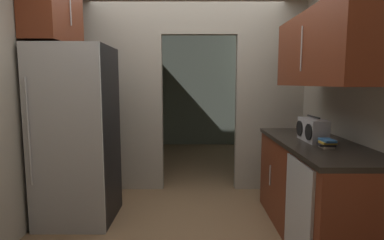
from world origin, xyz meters
TOP-DOWN VIEW (x-y plane):
  - ground at (0.00, 0.00)m, footprint 20.00×20.00m
  - kitchen_partition at (-0.05, 1.25)m, footprint 3.11×0.12m
  - adjoining_room_shell at (0.00, 3.31)m, footprint 3.11×3.15m
  - refrigerator at (-1.14, 0.27)m, footprint 0.74×0.74m
  - lower_cabinet_run at (1.22, -0.11)m, footprint 0.67×1.73m
  - dishwasher at (0.90, -0.60)m, footprint 0.02×0.56m
  - upper_cabinet_counterside at (1.22, -0.11)m, footprint 0.36×1.56m
  - boombox at (1.19, -0.08)m, footprint 0.17×0.39m
  - book_stack at (1.19, -0.38)m, footprint 0.15×0.16m

SIDE VIEW (x-z plane):
  - ground at x=0.00m, z-range 0.00..0.00m
  - dishwasher at x=0.90m, z-range 0.00..0.86m
  - lower_cabinet_run at x=1.22m, z-range 0.00..0.92m
  - refrigerator at x=-1.14m, z-range 0.00..1.83m
  - book_stack at x=1.19m, z-range 0.92..1.00m
  - boombox at x=1.19m, z-range 0.90..1.14m
  - adjoining_room_shell at x=0.00m, z-range 0.00..2.82m
  - kitchen_partition at x=-0.05m, z-range 0.11..2.93m
  - upper_cabinet_counterside at x=1.22m, z-range 1.43..2.09m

